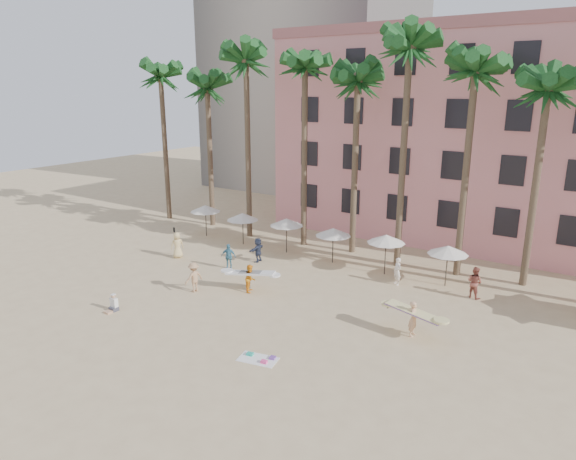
# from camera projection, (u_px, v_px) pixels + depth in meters

# --- Properties ---
(ground) EXTENTS (120.00, 120.00, 0.00)m
(ground) POSITION_uv_depth(u_px,v_px,m) (229.00, 334.00, 25.83)
(ground) COLOR #D1B789
(ground) RESTS_ON ground
(pink_hotel) EXTENTS (35.00, 14.00, 16.00)m
(pink_hotel) POSITION_uv_depth(u_px,v_px,m) (506.00, 139.00, 40.67)
(pink_hotel) COLOR pink
(pink_hotel) RESTS_ON ground
(palm_row) EXTENTS (44.40, 5.40, 16.30)m
(palm_row) POSITION_uv_depth(u_px,v_px,m) (375.00, 72.00, 34.02)
(palm_row) COLOR brown
(palm_row) RESTS_ON ground
(umbrella_row) EXTENTS (22.50, 2.70, 2.73)m
(umbrella_row) POSITION_uv_depth(u_px,v_px,m) (309.00, 227.00, 36.79)
(umbrella_row) COLOR #332B23
(umbrella_row) RESTS_ON ground
(beach_towel) EXTENTS (1.97, 1.35, 0.14)m
(beach_towel) POSITION_uv_depth(u_px,v_px,m) (259.00, 359.00, 23.47)
(beach_towel) COLOR white
(beach_towel) RESTS_ON ground
(carrier_yellow) EXTENTS (3.00, 1.16, 1.84)m
(carrier_yellow) POSITION_uv_depth(u_px,v_px,m) (414.00, 317.00, 25.44)
(carrier_yellow) COLOR tan
(carrier_yellow) RESTS_ON ground
(carrier_white) EXTENTS (3.09, 1.70, 1.71)m
(carrier_white) POSITION_uv_depth(u_px,v_px,m) (250.00, 277.00, 31.01)
(carrier_white) COLOR orange
(carrier_white) RESTS_ON ground
(beachgoers) EXTENTS (20.89, 9.69, 1.91)m
(beachgoers) POSITION_uv_depth(u_px,v_px,m) (273.00, 263.00, 33.56)
(beachgoers) COLOR tan
(beachgoers) RESTS_ON ground
(paddle) EXTENTS (0.18, 0.04, 2.23)m
(paddle) POSITION_uv_depth(u_px,v_px,m) (175.00, 238.00, 37.21)
(paddle) COLOR black
(paddle) RESTS_ON ground
(seated_man) EXTENTS (0.43, 0.75, 0.97)m
(seated_man) POSITION_uv_depth(u_px,v_px,m) (113.00, 305.00, 28.44)
(seated_man) COLOR #3F3F4C
(seated_man) RESTS_ON ground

